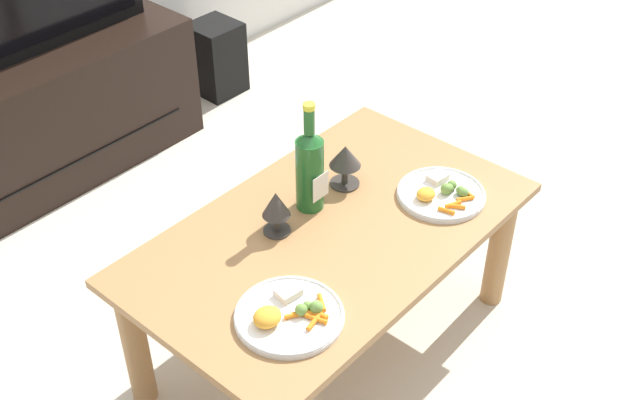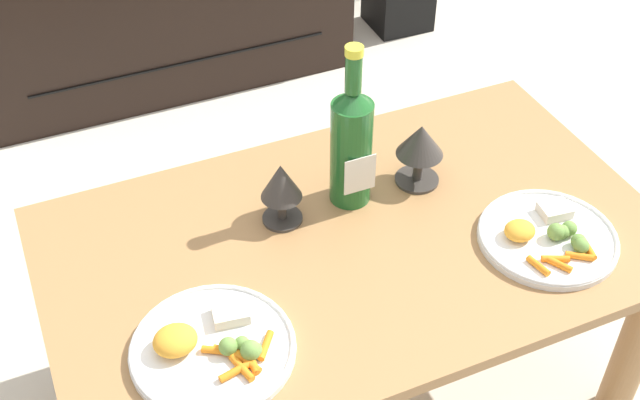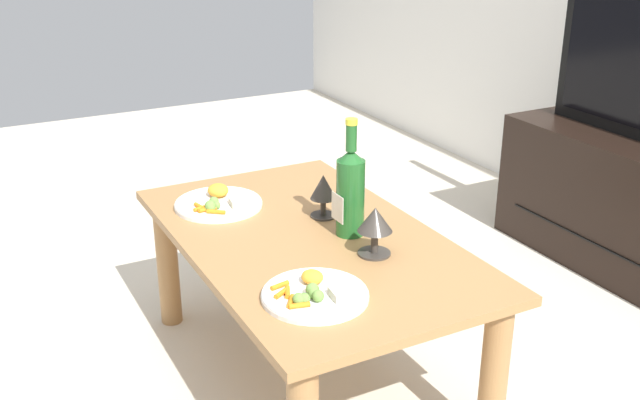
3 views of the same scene
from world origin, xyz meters
TOP-DOWN VIEW (x-y plane):
  - ground_plane at (0.00, 0.00)m, footprint 6.40×6.40m
  - dining_table at (0.00, 0.00)m, footprint 1.12×0.66m
  - tv_stand at (-0.01, 1.41)m, footprint 1.16×0.42m
  - wine_bottle at (0.04, 0.11)m, footprint 0.08×0.08m
  - goblet_left at (-0.10, 0.10)m, footprint 0.08×0.08m
  - goblet_right at (0.18, 0.10)m, footprint 0.09×0.09m
  - dinner_plate_left at (-0.32, -0.14)m, footprint 0.26×0.26m
  - dinner_plate_right at (0.32, -0.14)m, footprint 0.25×0.25m

SIDE VIEW (x-z plane):
  - ground_plane at x=0.00m, z-range 0.00..0.00m
  - tv_stand at x=-0.01m, z-range 0.00..0.50m
  - dining_table at x=0.00m, z-range 0.14..0.60m
  - dinner_plate_right at x=0.32m, z-range 0.45..0.49m
  - dinner_plate_left at x=-0.32m, z-range 0.44..0.50m
  - goblet_left at x=-0.10m, z-range 0.48..0.61m
  - goblet_right at x=0.18m, z-range 0.48..0.61m
  - wine_bottle at x=0.04m, z-range 0.42..0.75m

